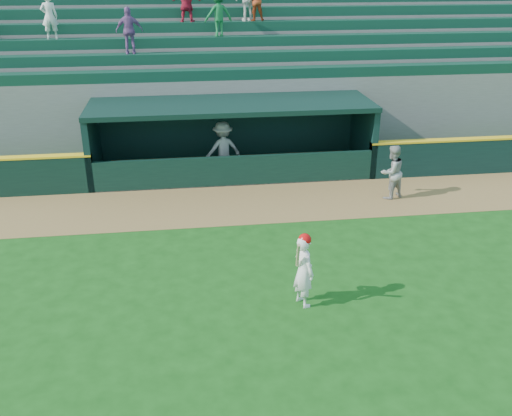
{
  "coord_description": "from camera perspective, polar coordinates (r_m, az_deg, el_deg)",
  "views": [
    {
      "loc": [
        -1.68,
        -10.85,
        6.79
      ],
      "look_at": [
        0.0,
        1.6,
        1.3
      ],
      "focal_mm": 40.0,
      "sensor_mm": 36.0,
      "label": 1
    }
  ],
  "objects": [
    {
      "name": "dugout_player_front",
      "position": [
        17.89,
        13.42,
        3.51
      ],
      "size": [
        1.01,
        0.91,
        1.68
      ],
      "primitive_type": "imported",
      "rotation": [
        0.0,
        0.0,
        3.56
      ],
      "color": "#9A9B96",
      "rests_on": "ground"
    },
    {
      "name": "ground",
      "position": [
        12.91,
        0.96,
        -8.13
      ],
      "size": [
        120.0,
        120.0,
        0.0
      ],
      "primitive_type": "plane",
      "color": "#124511",
      "rests_on": "ground"
    },
    {
      "name": "batter_at_plate",
      "position": [
        12.03,
        4.78,
        -6.12
      ],
      "size": [
        0.58,
        0.83,
        1.68
      ],
      "color": "white",
      "rests_on": "ground"
    },
    {
      "name": "stands",
      "position": [
        23.89,
        -3.6,
        12.96
      ],
      "size": [
        34.5,
        6.25,
        7.52
      ],
      "color": "slate",
      "rests_on": "ground"
    },
    {
      "name": "dugout",
      "position": [
        19.7,
        -2.51,
        7.56
      ],
      "size": [
        9.4,
        2.8,
        2.46
      ],
      "color": "#62635E",
      "rests_on": "ground"
    },
    {
      "name": "dugout_player_inside",
      "position": [
        19.28,
        -3.32,
        5.89
      ],
      "size": [
        1.34,
        0.95,
        1.88
      ],
      "primitive_type": "imported",
      "rotation": [
        0.0,
        0.0,
        3.37
      ],
      "color": "#9E9E99",
      "rests_on": "ground"
    },
    {
      "name": "warning_track",
      "position": [
        17.24,
        -1.47,
        0.41
      ],
      "size": [
        40.0,
        3.0,
        0.01
      ],
      "primitive_type": "cube",
      "color": "brown",
      "rests_on": "ground"
    }
  ]
}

